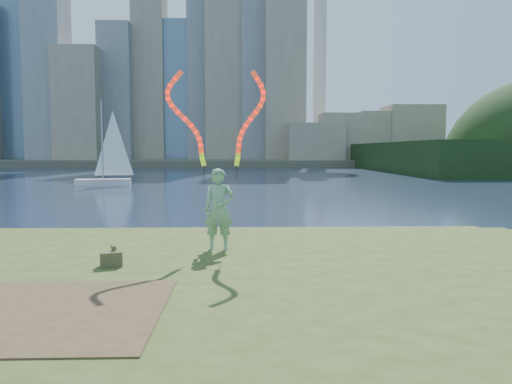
{
  "coord_description": "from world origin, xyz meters",
  "views": [
    {
      "loc": [
        0.44,
        -9.66,
        2.92
      ],
      "look_at": [
        0.76,
        1.0,
        2.03
      ],
      "focal_mm": 35.0,
      "sensor_mm": 36.0,
      "label": 1
    }
  ],
  "objects": [
    {
      "name": "woman_with_ribbons",
      "position": [
        -0.02,
        0.93,
        2.2
      ],
      "size": [
        2.1,
        0.44,
        4.11
      ],
      "rotation": [
        0.0,
        0.0,
        -0.03
      ],
      "color": "#156A2E",
      "rests_on": "grassy_knoll"
    },
    {
      "name": "canvas_bag",
      "position": [
        -1.94,
        -0.59,
        0.95
      ],
      "size": [
        0.44,
        0.5,
        0.36
      ],
      "rotation": [
        0.0,
        0.0,
        0.35
      ],
      "color": "#454828",
      "rests_on": "grassy_knoll"
    },
    {
      "name": "far_shore",
      "position": [
        0.0,
        95.0,
        0.6
      ],
      "size": [
        320.0,
        40.0,
        1.2
      ],
      "primitive_type": "cube",
      "color": "#494435",
      "rests_on": "ground"
    },
    {
      "name": "sailboat",
      "position": [
        -10.63,
        31.63,
        1.21
      ],
      "size": [
        4.71,
        2.12,
        7.06
      ],
      "rotation": [
        0.0,
        0.0,
        0.17
      ],
      "color": "silver",
      "rests_on": "ground"
    },
    {
      "name": "ground",
      "position": [
        0.0,
        0.0,
        0.0
      ],
      "size": [
        320.0,
        320.0,
        0.0
      ],
      "primitive_type": "plane",
      "color": "#17233B",
      "rests_on": "ground"
    },
    {
      "name": "dirt_patch",
      "position": [
        -2.2,
        -3.2,
        0.81
      ],
      "size": [
        3.2,
        3.0,
        0.02
      ],
      "primitive_type": "cube",
      "color": "#47331E",
      "rests_on": "grassy_knoll"
    },
    {
      "name": "grassy_knoll",
      "position": [
        0.0,
        -2.3,
        0.34
      ],
      "size": [
        20.0,
        18.0,
        0.8
      ],
      "color": "#364518",
      "rests_on": "ground"
    }
  ]
}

